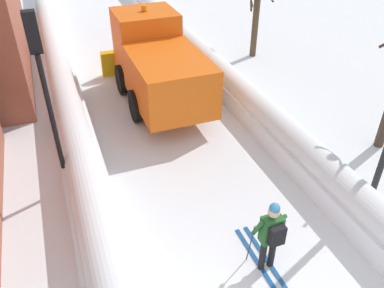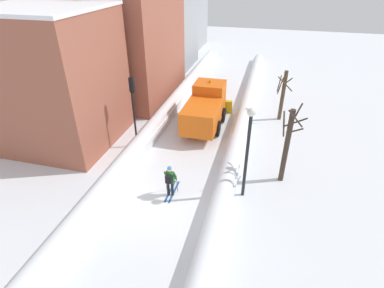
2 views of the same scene
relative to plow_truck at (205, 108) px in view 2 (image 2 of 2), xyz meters
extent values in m
plane|color=white|center=(-0.31, 0.90, -1.48)|extent=(80.00, 80.00, 0.00)
cube|color=white|center=(-3.25, 0.90, -1.13)|extent=(1.10, 36.00, 0.70)
cylinder|color=white|center=(-3.25, 0.90, -0.78)|extent=(0.90, 34.20, 0.90)
cube|color=white|center=(2.63, 0.90, -1.18)|extent=(1.10, 36.00, 0.60)
cylinder|color=white|center=(2.63, 0.90, -0.87)|extent=(0.90, 34.20, 0.90)
cube|color=#9E5642|center=(-8.77, -4.06, 2.65)|extent=(6.82, 6.75, 8.25)
cube|color=white|center=(-8.77, -4.06, 6.87)|extent=(6.92, 6.85, 0.20)
cube|color=#9E5642|center=(-8.77, 4.92, 4.75)|extent=(8.86, 9.91, 12.45)
cube|color=orange|center=(0.00, -1.32, -0.08)|extent=(2.30, 3.40, 1.60)
cube|color=orange|center=(0.00, 1.38, 0.27)|extent=(2.20, 2.00, 2.30)
cube|color=black|center=(0.00, 2.34, 0.78)|extent=(1.85, 0.06, 1.01)
cube|color=gold|center=(0.00, 2.73, -0.93)|extent=(3.20, 0.46, 1.13)
cylinder|color=orange|center=(0.00, 1.38, 1.54)|extent=(0.20, 0.20, 0.18)
cylinder|color=black|center=(-1.15, 1.08, -0.93)|extent=(0.25, 1.10, 1.10)
cylinder|color=black|center=(1.15, 1.08, -0.93)|extent=(0.25, 1.10, 1.10)
cylinder|color=black|center=(-1.15, -1.12, -0.93)|extent=(0.25, 1.10, 1.10)
cylinder|color=black|center=(1.15, -1.12, -0.93)|extent=(0.25, 1.10, 1.10)
cylinder|color=black|center=(-0.17, -8.05, -1.07)|extent=(0.14, 0.14, 0.82)
cylinder|color=black|center=(0.05, -8.05, -1.07)|extent=(0.14, 0.14, 0.82)
cube|color=#1E5123|center=(-0.06, -8.05, -0.35)|extent=(0.42, 0.26, 0.62)
cube|color=black|center=(-0.06, -8.26, -0.32)|extent=(0.32, 0.16, 0.44)
sphere|color=tan|center=(-0.06, -8.05, 0.12)|extent=(0.24, 0.24, 0.24)
sphere|color=teal|center=(-0.06, -8.05, 0.22)|extent=(0.22, 0.22, 0.22)
cylinder|color=#1E5123|center=(-0.32, -7.95, -0.32)|extent=(0.09, 0.33, 0.56)
cylinder|color=#1E5123|center=(0.20, -7.95, -0.32)|extent=(0.09, 0.33, 0.56)
cube|color=#194C8C|center=(-0.17, -7.80, -1.46)|extent=(0.09, 1.80, 0.03)
cube|color=#194C8C|center=(0.05, -7.80, -1.46)|extent=(0.09, 1.80, 0.03)
cylinder|color=#262628|center=(-0.36, -7.83, -0.88)|extent=(0.02, 0.19, 1.19)
cylinder|color=#262628|center=(0.24, -7.83, -0.88)|extent=(0.02, 0.19, 1.19)
cylinder|color=black|center=(-3.73, -3.91, 0.39)|extent=(0.12, 0.12, 3.74)
cube|color=black|center=(-3.73, -3.77, 2.71)|extent=(0.28, 0.24, 0.90)
sphere|color=red|center=(-3.73, -3.64, 2.99)|extent=(0.18, 0.18, 0.18)
sphere|color=gold|center=(-3.73, -3.64, 2.71)|extent=(0.18, 0.18, 0.18)
sphere|color=green|center=(-3.73, -3.64, 2.43)|extent=(0.18, 0.18, 0.18)
cylinder|color=black|center=(3.58, -7.10, 0.80)|extent=(0.16, 0.16, 4.56)
sphere|color=silver|center=(3.58, -7.10, 3.26)|extent=(0.40, 0.40, 0.40)
cylinder|color=#3C2F25|center=(5.49, -5.26, 0.66)|extent=(0.28, 0.28, 4.27)
cylinder|color=#3C2F25|center=(5.74, -5.21, 2.75)|extent=(0.23, 0.79, 1.12)
cylinder|color=#3C2F25|center=(5.65, -5.55, 2.46)|extent=(0.87, 0.57, 1.10)
cylinder|color=#3C2F25|center=(5.71, -4.88, 1.93)|extent=(1.09, 0.78, 1.03)
cylinder|color=#3C2F25|center=(5.86, -5.07, 1.59)|extent=(0.52, 1.13, 0.89)
cylinder|color=#3C2F25|center=(5.16, -5.31, 2.01)|extent=(0.19, 1.01, 1.01)
cylinder|color=#493A27|center=(5.31, 2.65, 0.43)|extent=(0.28, 0.28, 3.82)
cylinder|color=#493A27|center=(5.33, 2.26, 1.50)|extent=(1.17, 0.15, 1.07)
cylinder|color=#493A27|center=(5.55, 2.83, 1.54)|extent=(0.51, 0.79, 0.79)
cylinder|color=#493A27|center=(4.93, 2.74, 1.34)|extent=(0.27, 1.13, 0.94)
cylinder|color=#493A27|center=(5.04, 2.76, 1.17)|extent=(0.37, 0.84, 1.07)
camera|label=1|loc=(-3.48, -12.62, 5.46)|focal=36.87mm
camera|label=2|loc=(4.12, -19.66, 8.95)|focal=28.41mm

